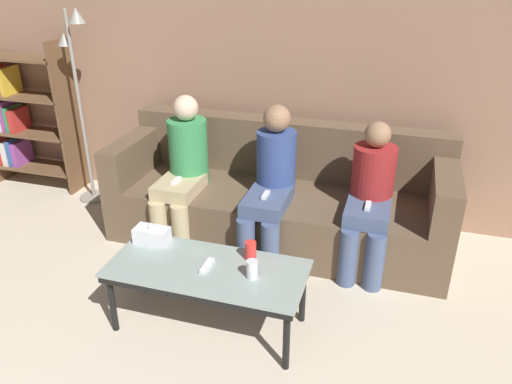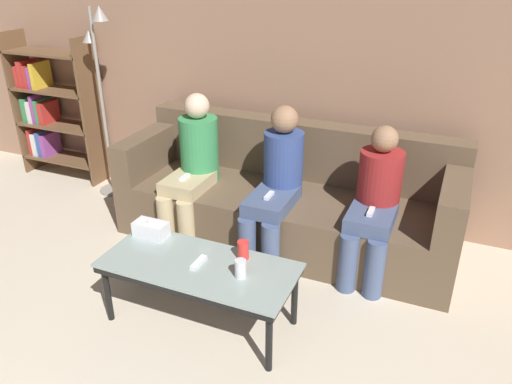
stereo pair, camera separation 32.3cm
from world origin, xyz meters
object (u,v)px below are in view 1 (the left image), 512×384
(cup_near_left, at_px, (252,269))
(seated_person_mid_right, at_px, (370,195))
(cup_near_right, at_px, (251,250))
(tissue_box, at_px, (152,235))
(coffee_table, at_px, (207,273))
(bookshelf, at_px, (20,116))
(game_remote, at_px, (207,266))
(standing_lamp, at_px, (79,89))
(couch, at_px, (279,199))
(seated_person_left_end, at_px, (184,167))
(seated_person_mid_left, at_px, (272,180))

(cup_near_left, xyz_separation_m, seated_person_mid_right, (0.56, 0.99, 0.08))
(cup_near_right, xyz_separation_m, tissue_box, (-0.66, 0.00, -0.01))
(coffee_table, bearing_deg, seated_person_mid_right, 49.15)
(coffee_table, distance_m, cup_near_left, 0.30)
(bookshelf, bearing_deg, tissue_box, -32.52)
(game_remote, height_order, standing_lamp, standing_lamp)
(couch, height_order, bookshelf, bookshelf)
(bookshelf, distance_m, seated_person_mid_right, 3.39)
(couch, relative_size, bookshelf, 1.83)
(coffee_table, height_order, seated_person_left_end, seated_person_left_end)
(cup_near_left, relative_size, bookshelf, 0.08)
(couch, xyz_separation_m, game_remote, (-0.13, -1.20, 0.12))
(couch, bearing_deg, bookshelf, 173.89)
(cup_near_left, xyz_separation_m, tissue_box, (-0.72, 0.18, -0.00))
(seated_person_mid_left, height_order, seated_person_mid_right, seated_person_mid_left)
(cup_near_right, distance_m, standing_lamp, 2.31)
(bookshelf, bearing_deg, seated_person_mid_left, -11.20)
(couch, relative_size, game_remote, 17.35)
(game_remote, xyz_separation_m, standing_lamp, (-1.69, 1.34, 0.61))
(coffee_table, distance_m, game_remote, 0.05)
(couch, xyz_separation_m, cup_near_right, (0.09, -1.04, 0.17))
(seated_person_mid_left, bearing_deg, seated_person_mid_right, 1.34)
(seated_person_left_end, distance_m, seated_person_mid_right, 1.43)
(seated_person_left_end, relative_size, seated_person_mid_left, 1.01)
(seated_person_mid_right, bearing_deg, game_remote, -130.85)
(cup_near_right, bearing_deg, seated_person_left_end, 134.42)
(coffee_table, height_order, cup_near_left, cup_near_left)
(couch, bearing_deg, cup_near_left, -82.68)
(cup_near_right, height_order, standing_lamp, standing_lamp)
(cup_near_left, distance_m, seated_person_mid_right, 1.14)
(seated_person_mid_left, bearing_deg, bookshelf, 168.80)
(bookshelf, bearing_deg, cup_near_left, -28.21)
(standing_lamp, height_order, seated_person_mid_right, standing_lamp)
(tissue_box, relative_size, seated_person_left_end, 0.19)
(coffee_table, distance_m, seated_person_left_end, 1.16)
(coffee_table, xyz_separation_m, bookshelf, (-2.51, 1.48, 0.30))
(coffee_table, relative_size, seated_person_mid_left, 1.05)
(seated_person_mid_right, bearing_deg, seated_person_left_end, 179.72)
(tissue_box, height_order, standing_lamp, standing_lamp)
(cup_near_left, bearing_deg, tissue_box, 166.07)
(coffee_table, relative_size, cup_near_left, 10.74)
(seated_person_mid_right, bearing_deg, seated_person_mid_left, -178.66)
(bookshelf, bearing_deg, seated_person_mid_right, -8.58)
(tissue_box, distance_m, seated_person_mid_right, 1.52)
(cup_near_left, bearing_deg, cup_near_right, 110.21)
(tissue_box, bearing_deg, seated_person_mid_left, 54.52)
(coffee_table, distance_m, standing_lamp, 2.25)
(cup_near_left, bearing_deg, seated_person_left_end, 131.03)
(game_remote, height_order, seated_person_left_end, seated_person_left_end)
(cup_near_right, bearing_deg, game_remote, -143.68)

